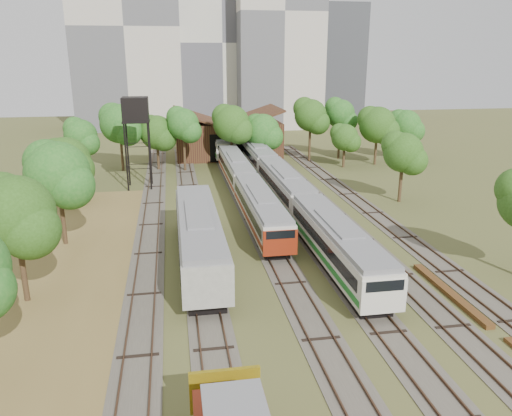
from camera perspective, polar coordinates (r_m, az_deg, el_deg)
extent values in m
plane|color=#475123|center=(27.19, 13.71, -17.55)|extent=(240.00, 240.00, 0.00)
cube|color=brown|center=(33.21, -23.46, -11.74)|extent=(14.00, 60.00, 0.04)
cube|color=#4C473D|center=(47.88, -11.92, -1.89)|extent=(2.60, 80.00, 0.06)
cube|color=#472D1E|center=(47.90, -12.78, -1.83)|extent=(0.08, 80.00, 0.14)
cube|color=#472D1E|center=(47.83, -11.06, -1.75)|extent=(0.08, 80.00, 0.14)
cube|color=#4C473D|center=(47.86, -7.13, -1.66)|extent=(2.60, 80.00, 0.06)
cube|color=#472D1E|center=(47.81, -7.99, -1.60)|extent=(0.08, 80.00, 0.14)
cube|color=#472D1E|center=(47.86, -6.28, -1.52)|extent=(0.08, 80.00, 0.14)
cube|color=#4C473D|center=(48.44, -0.03, -1.29)|extent=(2.60, 80.00, 0.06)
cube|color=#472D1E|center=(48.31, -0.87, -1.24)|extent=(0.08, 80.00, 0.14)
cube|color=#472D1E|center=(48.54, 0.81, -1.15)|extent=(0.08, 80.00, 0.14)
cube|color=#4C473D|center=(49.24, 4.57, -1.05)|extent=(2.60, 80.00, 0.06)
cube|color=#472D1E|center=(49.04, 3.76, -0.99)|extent=(0.08, 80.00, 0.14)
cube|color=#472D1E|center=(49.39, 5.38, -0.90)|extent=(0.08, 80.00, 0.14)
cube|color=#4C473D|center=(50.34, 8.99, -0.80)|extent=(2.60, 80.00, 0.06)
cube|color=#472D1E|center=(50.09, 8.21, -0.75)|extent=(0.08, 80.00, 0.14)
cube|color=#472D1E|center=(50.54, 9.76, -0.66)|extent=(0.08, 80.00, 0.14)
cube|color=#4C473D|center=(51.73, 13.19, -0.56)|extent=(2.60, 80.00, 0.06)
cube|color=#472D1E|center=(51.43, 12.46, -0.51)|extent=(0.08, 80.00, 0.14)
cube|color=#472D1E|center=(51.98, 13.93, -0.43)|extent=(0.08, 80.00, 0.14)
cube|color=black|center=(45.96, 0.50, -1.88)|extent=(1.98, 15.64, 0.72)
cube|color=beige|center=(45.50, 0.51, -0.11)|extent=(2.61, 17.00, 2.25)
cube|color=black|center=(45.42, 0.51, 0.22)|extent=(2.67, 15.64, 0.77)
cube|color=slate|center=(45.14, 0.51, 1.46)|extent=(2.40, 16.66, 0.32)
cube|color=maroon|center=(45.69, 0.51, -0.86)|extent=(2.67, 16.66, 0.41)
cube|color=maroon|center=(37.70, 2.78, -3.98)|extent=(2.65, 0.25, 2.03)
cube|color=black|center=(62.59, -2.32, 3.22)|extent=(1.98, 15.64, 0.72)
cube|color=beige|center=(62.25, -2.34, 4.55)|extent=(2.61, 17.00, 2.25)
cube|color=black|center=(62.20, -2.34, 4.79)|extent=(2.67, 15.64, 0.77)
cube|color=slate|center=(61.99, -2.35, 5.71)|extent=(2.40, 16.66, 0.32)
cube|color=maroon|center=(62.39, -2.33, 3.98)|extent=(2.67, 16.66, 0.41)
cube|color=black|center=(38.04, 9.11, -6.19)|extent=(2.09, 15.64, 0.76)
cube|color=beige|center=(37.46, 9.22, -3.99)|extent=(2.75, 17.00, 2.37)
cube|color=black|center=(37.36, 9.24, -3.58)|extent=(2.81, 15.64, 0.81)
cube|color=slate|center=(37.00, 9.32, -2.02)|extent=(2.53, 16.66, 0.34)
cube|color=#1B6C23|center=(37.70, 9.18, -4.93)|extent=(2.81, 16.66, 0.43)
cube|color=beige|center=(30.32, 14.35, -9.76)|extent=(2.79, 0.25, 2.14)
cube|color=black|center=(53.94, 3.25, 0.97)|extent=(2.09, 15.64, 0.76)
cube|color=beige|center=(53.53, 3.27, 2.59)|extent=(2.75, 17.00, 2.37)
cube|color=black|center=(53.46, 3.28, 2.88)|extent=(2.81, 15.64, 0.81)
cube|color=slate|center=(53.21, 3.30, 4.00)|extent=(2.53, 16.66, 0.34)
cube|color=#1B6C23|center=(53.70, 3.26, 1.90)|extent=(2.81, 16.66, 0.43)
cube|color=black|center=(70.60, 0.10, 4.82)|extent=(2.09, 15.64, 0.76)
cube|color=beige|center=(70.29, 0.10, 6.07)|extent=(2.75, 17.00, 2.37)
cube|color=black|center=(70.23, 0.10, 6.30)|extent=(2.81, 15.64, 0.81)
cube|color=slate|center=(70.04, 0.10, 7.16)|extent=(2.53, 16.66, 0.34)
cube|color=#1B6C23|center=(70.42, 0.10, 5.54)|extent=(2.81, 16.66, 0.43)
cube|color=black|center=(80.57, -4.04, 6.30)|extent=(2.13, 14.72, 0.77)
cube|color=beige|center=(80.29, -4.06, 7.42)|extent=(2.80, 16.00, 2.42)
cube|color=black|center=(80.24, -4.06, 7.62)|extent=(2.86, 14.72, 0.82)
cube|color=slate|center=(80.07, -4.08, 8.40)|extent=(2.58, 15.68, 0.35)
cube|color=#1B6C23|center=(80.40, -4.05, 6.94)|extent=(2.86, 15.68, 0.44)
cube|color=beige|center=(72.52, -3.42, 6.31)|extent=(2.84, 0.25, 2.18)
cube|color=gold|center=(22.30, -3.57, -20.05)|extent=(2.98, 0.20, 1.99)
cube|color=black|center=(38.56, -6.43, -5.67)|extent=(2.35, 16.56, 0.86)
cube|color=gray|center=(37.92, -6.52, -3.21)|extent=(3.10, 18.00, 2.67)
cube|color=black|center=(37.81, -6.53, -2.75)|extent=(3.16, 16.56, 0.91)
cube|color=slate|center=(37.43, -6.60, -1.01)|extent=(2.85, 17.64, 0.39)
cylinder|color=black|center=(59.96, -14.61, 5.57)|extent=(0.20, 0.20, 7.86)
cylinder|color=black|center=(59.79, -12.07, 5.71)|extent=(0.20, 0.20, 7.86)
cylinder|color=black|center=(62.56, -14.43, 6.03)|extent=(0.20, 0.20, 7.86)
cylinder|color=black|center=(62.39, -11.99, 6.17)|extent=(0.20, 0.20, 7.86)
cube|color=black|center=(60.55, -13.53, 9.62)|extent=(3.10, 3.10, 0.20)
cube|color=black|center=(60.40, -13.63, 10.96)|extent=(2.95, 2.95, 2.65)
cube|color=brown|center=(35.92, 21.23, -9.03)|extent=(0.60, 9.02, 0.30)
cube|color=#381914|center=(79.82, -3.32, 7.94)|extent=(16.00, 11.00, 5.50)
cube|color=#381914|center=(79.03, -6.29, 10.23)|extent=(8.45, 11.55, 2.96)
cube|color=#381914|center=(79.91, -0.46, 10.40)|extent=(8.45, 11.55, 2.96)
cube|color=black|center=(74.57, -2.83, 6.88)|extent=(6.40, 0.15, 4.12)
cylinder|color=#382616|center=(35.19, -25.10, -6.20)|extent=(0.36, 0.36, 4.62)
sphere|color=#274C14|center=(34.05, -25.84, -0.64)|extent=(4.86, 4.86, 4.86)
cylinder|color=#382616|center=(44.48, -21.22, -0.95)|extent=(0.36, 0.36, 4.80)
sphere|color=#274C14|center=(43.56, -21.73, 3.70)|extent=(5.21, 5.21, 5.21)
cylinder|color=#382616|center=(56.92, -20.63, 2.21)|extent=(0.36, 0.36, 3.56)
sphere|color=#274C14|center=(56.34, -20.92, 4.91)|extent=(5.27, 5.27, 5.27)
cylinder|color=#382616|center=(65.25, -19.09, 4.66)|extent=(0.36, 0.36, 4.71)
sphere|color=#274C14|center=(64.64, -19.40, 7.80)|extent=(3.97, 3.97, 3.97)
cylinder|color=#382616|center=(71.42, -15.08, 6.15)|extent=(0.36, 0.36, 5.09)
sphere|color=#274C14|center=(70.83, -15.32, 9.28)|extent=(5.31, 5.31, 5.31)
cylinder|color=#382616|center=(71.05, -11.13, 5.95)|extent=(0.36, 0.36, 4.08)
sphere|color=#274C14|center=(70.54, -11.28, 8.46)|extent=(4.68, 4.68, 4.68)
cylinder|color=#382616|center=(69.64, -8.18, 6.28)|extent=(0.36, 0.36, 5.05)
sphere|color=#274C14|center=(69.04, -8.32, 9.47)|extent=(4.25, 4.25, 4.25)
cylinder|color=#382616|center=(71.04, -2.79, 6.59)|extent=(0.36, 0.36, 4.91)
sphere|color=#274C14|center=(70.46, -2.83, 9.62)|extent=(5.10, 5.10, 5.10)
cylinder|color=#382616|center=(72.00, 0.76, 6.36)|extent=(0.36, 0.36, 3.96)
sphere|color=#274C14|center=(71.50, 0.77, 8.77)|extent=(4.88, 4.88, 4.88)
cylinder|color=#382616|center=(75.56, 6.15, 7.33)|extent=(0.36, 0.36, 5.42)
sphere|color=#274C14|center=(74.98, 6.25, 10.49)|extent=(4.73, 4.73, 4.73)
cylinder|color=#382616|center=(78.46, 9.48, 7.54)|extent=(0.36, 0.36, 5.40)
sphere|color=#274C14|center=(77.91, 9.63, 10.57)|extent=(4.33, 4.33, 4.33)
cylinder|color=#382616|center=(75.13, 13.52, 6.57)|extent=(0.36, 0.36, 4.55)
sphere|color=#274C14|center=(74.61, 13.70, 9.22)|extent=(5.22, 5.22, 5.22)
cylinder|color=#382616|center=(79.80, 16.49, 6.76)|extent=(0.36, 0.36, 4.10)
sphere|color=#274C14|center=(79.34, 16.68, 9.02)|extent=(4.74, 4.74, 4.74)
cylinder|color=#382616|center=(56.14, 16.19, 2.81)|extent=(0.36, 0.36, 4.26)
sphere|color=#274C14|center=(55.47, 16.47, 6.10)|extent=(4.21, 4.21, 4.21)
cylinder|color=#382616|center=(72.48, 10.00, 5.93)|extent=(0.36, 0.36, 3.35)
sphere|color=#274C14|center=(72.04, 10.10, 7.95)|extent=(3.79, 3.79, 3.79)
cube|color=#BDB2A5|center=(115.81, -14.59, 19.29)|extent=(22.00, 16.00, 42.00)
cube|color=beige|center=(120.97, -4.32, 18.21)|extent=(20.00, 18.00, 36.00)
cube|color=#BDB2A5|center=(115.18, 2.41, 21.30)|extent=(18.00, 16.00, 48.00)
cube|color=#393B40|center=(137.50, 9.24, 16.22)|extent=(12.00, 12.00, 28.00)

